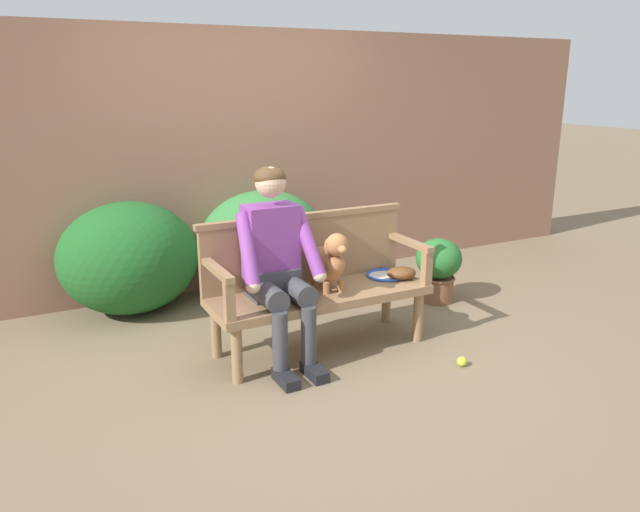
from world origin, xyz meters
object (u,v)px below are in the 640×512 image
dog_on_bench (330,261)px  tennis_ball (462,361)px  garden_bench (320,299)px  baseball_glove (401,273)px  tennis_racket (386,274)px  person_seated (276,260)px  potted_plant (438,266)px

dog_on_bench → tennis_ball: dog_on_bench is taller
dog_on_bench → tennis_ball: size_ratio=6.51×
garden_bench → baseball_glove: (0.65, -0.04, 0.10)m
tennis_racket → tennis_ball: size_ratio=8.62×
tennis_ball → garden_bench: bearing=136.3°
dog_on_bench → tennis_ball: 1.10m
dog_on_bench → tennis_racket: (0.53, 0.11, -0.20)m
dog_on_bench → tennis_ball: bearing=-45.7°
person_seated → tennis_racket: (0.92, 0.11, -0.26)m
person_seated → dog_on_bench: (0.40, -0.00, -0.06)m
tennis_racket → baseball_glove: 0.14m
person_seated → dog_on_bench: bearing=-0.5°
dog_on_bench → baseball_glove: size_ratio=1.95×
tennis_racket → potted_plant: 0.81m
person_seated → tennis_racket: person_seated is taller
person_seated → baseball_glove: bearing=-1.5°
dog_on_bench → baseball_glove: 0.60m
baseball_glove → tennis_ball: (0.06, -0.64, -0.44)m
tennis_racket → tennis_ball: tennis_racket is taller
tennis_ball → dog_on_bench: bearing=134.3°
garden_bench → potted_plant: (1.34, 0.40, -0.06)m
tennis_racket → garden_bench: bearing=-171.5°
garden_bench → dog_on_bench: (0.07, -0.02, 0.27)m
baseball_glove → tennis_ball: size_ratio=3.33×
dog_on_bench → person_seated: bearing=179.5°
person_seated → tennis_ball: person_seated is taller
person_seated → tennis_ball: (1.04, -0.66, -0.67)m
person_seated → dog_on_bench: size_ratio=3.03×
dog_on_bench → baseball_glove: bearing=-2.1°
person_seated → tennis_racket: size_ratio=2.29×
dog_on_bench → tennis_racket: bearing=11.6°
person_seated → potted_plant: 1.76m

